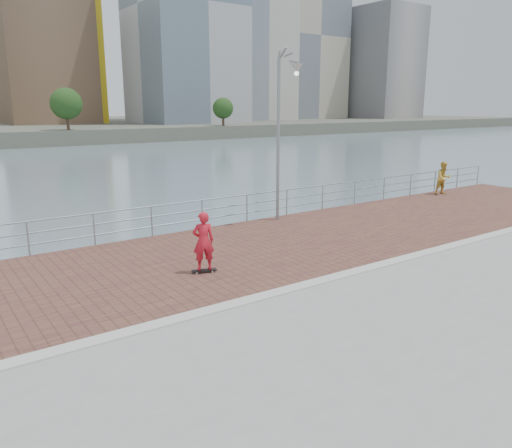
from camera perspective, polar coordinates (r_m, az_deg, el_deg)
water at (r=13.89m, az=4.93°, el=-14.98°), size 400.00×400.00×0.00m
seawall at (r=10.63m, az=23.79°, el=-19.63°), size 40.00×24.00×2.00m
brick_lane at (r=15.81m, az=-3.35°, el=-3.44°), size 40.00×6.80×0.02m
curb at (r=13.05m, az=5.11°, el=-7.12°), size 40.00×0.40×0.06m
guardrail at (r=18.53m, az=-8.96°, el=1.12°), size 39.06×0.06×1.13m
street_lamp at (r=19.57m, az=3.45°, el=13.27°), size 0.47×1.36×6.39m
skateboard at (r=14.11m, az=-5.95°, el=-5.29°), size 0.72×0.39×0.08m
skateboarder at (r=13.86m, az=-6.03°, el=-1.95°), size 0.70×0.57×1.66m
bystander at (r=27.88m, az=20.65°, el=4.93°), size 0.99×0.87×1.71m
skyline at (r=121.91m, az=-17.25°, el=21.75°), size 233.00×41.00×68.66m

